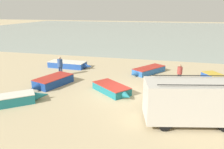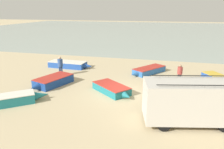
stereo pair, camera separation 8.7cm
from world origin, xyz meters
The scene contains 11 objects.
ground_plane centered at (0.00, 0.00, 0.00)m, with size 200.00×200.00×0.00m, color tan.
sea_water centered at (0.00, 52.00, 0.00)m, with size 120.00×80.00×0.01m, color #99A89E.
parked_van centered at (4.48, -3.18, 1.31)m, with size 5.43×3.15×2.52m.
fishing_rowboat_0 centered at (7.45, 4.84, 0.29)m, with size 2.83×4.01×0.58m.
fishing_rowboat_1 centered at (-0.86, 0.18, 0.29)m, with size 3.54×3.13×0.57m.
fishing_rowboat_2 centered at (-6.08, 0.52, 0.34)m, with size 2.58×4.00×0.69m.
fishing_rowboat_3 centered at (1.28, 6.08, 0.29)m, with size 3.23×4.04×0.57m.
fishing_rowboat_4 centered at (-7.27, -3.98, 0.33)m, with size 4.89×4.27×0.66m.
fishing_rowboat_5 centered at (-7.28, 6.19, 0.32)m, with size 4.88×1.74×0.64m.
fisherman_1 centered at (-6.71, 3.22, 1.09)m, with size 0.48×0.48×1.82m.
fisherman_2 centered at (4.14, 3.83, 0.97)m, with size 0.42×0.42×1.62m.
Camera 1 is at (3.00, -14.87, 6.11)m, focal length 35.00 mm.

